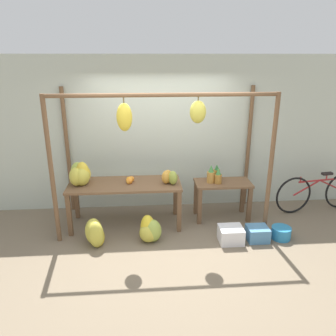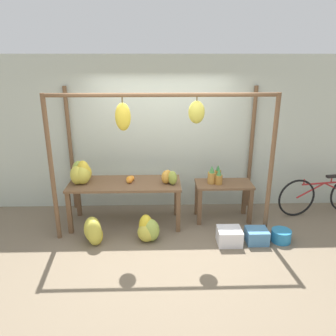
{
  "view_description": "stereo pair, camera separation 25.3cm",
  "coord_description": "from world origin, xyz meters",
  "px_view_note": "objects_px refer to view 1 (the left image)",
  "views": [
    {
      "loc": [
        -0.3,
        -4.42,
        2.77
      ],
      "look_at": [
        0.1,
        0.69,
        1.01
      ],
      "focal_mm": 35.0,
      "sensor_mm": 36.0,
      "label": 1
    },
    {
      "loc": [
        -0.04,
        -4.43,
        2.77
      ],
      "look_at": [
        0.1,
        0.69,
        1.01
      ],
      "focal_mm": 35.0,
      "sensor_mm": 36.0,
      "label": 2
    }
  ],
  "objects_px": {
    "orange_pile": "(130,180)",
    "banana_pile_on_table": "(81,175)",
    "blue_bucket": "(281,233)",
    "papaya_pile": "(169,177)",
    "pineapple_cluster": "(215,175)",
    "banana_pile_ground_right": "(150,230)",
    "parked_bicycle": "(318,192)",
    "fruit_crate_white": "(231,235)",
    "fruit_crate_purple": "(258,234)",
    "banana_pile_ground_left": "(95,234)"
  },
  "relations": [
    {
      "from": "banana_pile_on_table",
      "to": "pineapple_cluster",
      "type": "distance_m",
      "value": 2.27
    },
    {
      "from": "orange_pile",
      "to": "parked_bicycle",
      "type": "xyz_separation_m",
      "value": [
        3.47,
        0.24,
        -0.43
      ]
    },
    {
      "from": "fruit_crate_white",
      "to": "parked_bicycle",
      "type": "bearing_deg",
      "value": 27.15
    },
    {
      "from": "banana_pile_ground_left",
      "to": "papaya_pile",
      "type": "distance_m",
      "value": 1.47
    },
    {
      "from": "banana_pile_on_table",
      "to": "fruit_crate_white",
      "type": "bearing_deg",
      "value": -17.2
    },
    {
      "from": "orange_pile",
      "to": "banana_pile_ground_right",
      "type": "distance_m",
      "value": 0.92
    },
    {
      "from": "orange_pile",
      "to": "banana_pile_on_table",
      "type": "bearing_deg",
      "value": -179.83
    },
    {
      "from": "banana_pile_on_table",
      "to": "orange_pile",
      "type": "relative_size",
      "value": 2.38
    },
    {
      "from": "blue_bucket",
      "to": "banana_pile_on_table",
      "type": "bearing_deg",
      "value": 167.77
    },
    {
      "from": "parked_bicycle",
      "to": "fruit_crate_purple",
      "type": "xyz_separation_m",
      "value": [
        -1.46,
        -0.96,
        -0.26
      ]
    },
    {
      "from": "pineapple_cluster",
      "to": "fruit_crate_white",
      "type": "distance_m",
      "value": 1.1
    },
    {
      "from": "blue_bucket",
      "to": "parked_bicycle",
      "type": "distance_m",
      "value": 1.44
    },
    {
      "from": "blue_bucket",
      "to": "papaya_pile",
      "type": "xyz_separation_m",
      "value": [
        -1.75,
        0.6,
        0.77
      ]
    },
    {
      "from": "banana_pile_on_table",
      "to": "fruit_crate_purple",
      "type": "distance_m",
      "value": 3.0
    },
    {
      "from": "fruit_crate_purple",
      "to": "banana_pile_on_table",
      "type": "bearing_deg",
      "value": 165.66
    },
    {
      "from": "orange_pile",
      "to": "pineapple_cluster",
      "type": "height_order",
      "value": "pineapple_cluster"
    },
    {
      "from": "banana_pile_on_table",
      "to": "orange_pile",
      "type": "height_order",
      "value": "banana_pile_on_table"
    },
    {
      "from": "banana_pile_on_table",
      "to": "banana_pile_ground_left",
      "type": "bearing_deg",
      "value": -67.68
    },
    {
      "from": "fruit_crate_white",
      "to": "blue_bucket",
      "type": "xyz_separation_m",
      "value": [
        0.83,
        0.04,
        -0.03
      ]
    },
    {
      "from": "banana_pile_ground_left",
      "to": "banana_pile_ground_right",
      "type": "bearing_deg",
      "value": 4.78
    },
    {
      "from": "banana_pile_ground_right",
      "to": "parked_bicycle",
      "type": "bearing_deg",
      "value": 14.89
    },
    {
      "from": "fruit_crate_white",
      "to": "fruit_crate_purple",
      "type": "height_order",
      "value": "fruit_crate_white"
    },
    {
      "from": "banana_pile_ground_right",
      "to": "banana_pile_ground_left",
      "type": "bearing_deg",
      "value": -175.22
    },
    {
      "from": "papaya_pile",
      "to": "fruit_crate_purple",
      "type": "xyz_separation_m",
      "value": [
        1.35,
        -0.62,
        -0.76
      ]
    },
    {
      "from": "pineapple_cluster",
      "to": "banana_pile_ground_left",
      "type": "relative_size",
      "value": 0.76
    },
    {
      "from": "blue_bucket",
      "to": "fruit_crate_purple",
      "type": "relative_size",
      "value": 0.93
    },
    {
      "from": "pineapple_cluster",
      "to": "parked_bicycle",
      "type": "height_order",
      "value": "pineapple_cluster"
    },
    {
      "from": "parked_bicycle",
      "to": "fruit_crate_white",
      "type": "bearing_deg",
      "value": -152.85
    },
    {
      "from": "banana_pile_on_table",
      "to": "blue_bucket",
      "type": "bearing_deg",
      "value": -12.23
    },
    {
      "from": "banana_pile_on_table",
      "to": "banana_pile_ground_right",
      "type": "bearing_deg",
      "value": -28.49
    },
    {
      "from": "orange_pile",
      "to": "blue_bucket",
      "type": "xyz_separation_m",
      "value": [
        2.4,
        -0.69,
        -0.71
      ]
    },
    {
      "from": "blue_bucket",
      "to": "pineapple_cluster",
      "type": "bearing_deg",
      "value": 138.96
    },
    {
      "from": "papaya_pile",
      "to": "fruit_crate_white",
      "type": "bearing_deg",
      "value": -34.84
    },
    {
      "from": "papaya_pile",
      "to": "banana_pile_ground_right",
      "type": "bearing_deg",
      "value": -123.89
    },
    {
      "from": "fruit_crate_white",
      "to": "parked_bicycle",
      "type": "distance_m",
      "value": 2.14
    },
    {
      "from": "banana_pile_on_table",
      "to": "orange_pile",
      "type": "bearing_deg",
      "value": 0.17
    },
    {
      "from": "parked_bicycle",
      "to": "fruit_crate_purple",
      "type": "height_order",
      "value": "parked_bicycle"
    },
    {
      "from": "banana_pile_on_table",
      "to": "papaya_pile",
      "type": "height_order",
      "value": "banana_pile_on_table"
    },
    {
      "from": "fruit_crate_purple",
      "to": "pineapple_cluster",
      "type": "bearing_deg",
      "value": 122.82
    },
    {
      "from": "orange_pile",
      "to": "papaya_pile",
      "type": "bearing_deg",
      "value": -8.27
    },
    {
      "from": "banana_pile_ground_left",
      "to": "papaya_pile",
      "type": "relative_size",
      "value": 1.41
    },
    {
      "from": "orange_pile",
      "to": "fruit_crate_white",
      "type": "height_order",
      "value": "orange_pile"
    },
    {
      "from": "banana_pile_ground_right",
      "to": "papaya_pile",
      "type": "height_order",
      "value": "papaya_pile"
    },
    {
      "from": "banana_pile_ground_right",
      "to": "fruit_crate_purple",
      "type": "distance_m",
      "value": 1.7
    },
    {
      "from": "pineapple_cluster",
      "to": "papaya_pile",
      "type": "height_order",
      "value": "pineapple_cluster"
    },
    {
      "from": "papaya_pile",
      "to": "banana_pile_on_table",
      "type": "bearing_deg",
      "value": 176.35
    },
    {
      "from": "banana_pile_ground_right",
      "to": "blue_bucket",
      "type": "distance_m",
      "value": 2.09
    },
    {
      "from": "banana_pile_ground_right",
      "to": "fruit_crate_white",
      "type": "xyz_separation_m",
      "value": [
        1.26,
        -0.13,
        -0.06
      ]
    },
    {
      "from": "fruit_crate_purple",
      "to": "fruit_crate_white",
      "type": "bearing_deg",
      "value": -177.83
    },
    {
      "from": "orange_pile",
      "to": "blue_bucket",
      "type": "relative_size",
      "value": 0.64
    }
  ]
}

